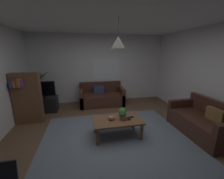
{
  "coord_description": "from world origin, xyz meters",
  "views": [
    {
      "loc": [
        -0.68,
        -2.91,
        1.9
      ],
      "look_at": [
        0.0,
        0.3,
        1.05
      ],
      "focal_mm": 22.73,
      "sensor_mm": 36.0,
      "label": 1
    }
  ],
  "objects": [
    {
      "name": "couch_right_side",
      "position": [
        2.07,
        -0.35,
        0.28
      ],
      "size": [
        0.81,
        1.52,
        0.82
      ],
      "rotation": [
        0.0,
        0.0,
        -1.57
      ],
      "color": "#47281E",
      "rests_on": "ground"
    },
    {
      "name": "book_on_table_1",
      "position": [
        -0.07,
        -0.02,
        0.46
      ],
      "size": [
        0.16,
        0.14,
        0.03
      ],
      "primitive_type": "cube",
      "rotation": [
        0.0,
        0.0,
        0.2
      ],
      "color": "#99663F",
      "rests_on": "coffee_table"
    },
    {
      "name": "remote_on_table_0",
      "position": [
        0.28,
        -0.06,
        0.43
      ],
      "size": [
        0.14,
        0.15,
        0.02
      ],
      "primitive_type": "cube",
      "rotation": [
        0.0,
        0.0,
        0.7
      ],
      "color": "black",
      "rests_on": "coffee_table"
    },
    {
      "name": "coffee_table",
      "position": [
        0.06,
        -0.03,
        0.36
      ],
      "size": [
        1.11,
        0.65,
        0.42
      ],
      "color": "brown",
      "rests_on": "ground"
    },
    {
      "name": "tv",
      "position": [
        -1.99,
        1.84,
        0.77
      ],
      "size": [
        0.84,
        0.16,
        0.52
      ],
      "color": "black",
      "rests_on": "tv_stand"
    },
    {
      "name": "bookshelf_corner",
      "position": [
        -2.17,
        1.14,
        0.72
      ],
      "size": [
        0.7,
        0.31,
        1.4
      ],
      "color": "brown",
      "rests_on": "ground"
    },
    {
      "name": "ceiling",
      "position": [
        0.0,
        0.0,
        2.59
      ],
      "size": [
        5.07,
        5.22,
        0.02
      ],
      "primitive_type": "cube",
      "color": "white"
    },
    {
      "name": "floor",
      "position": [
        0.0,
        0.0,
        -0.01
      ],
      "size": [
        5.07,
        5.22,
        0.02
      ],
      "primitive_type": "cube",
      "color": "brown",
      "rests_on": "ground"
    },
    {
      "name": "pendant_lamp",
      "position": [
        0.06,
        -0.03,
        2.1
      ],
      "size": [
        0.29,
        0.29,
        0.6
      ],
      "color": "black"
    },
    {
      "name": "book_on_table_2",
      "position": [
        -0.08,
        -0.01,
        0.49
      ],
      "size": [
        0.13,
        0.13,
        0.02
      ],
      "primitive_type": "cube",
      "rotation": [
        0.0,
        0.0,
        0.12
      ],
      "color": "#99663F",
      "rests_on": "coffee_table"
    },
    {
      "name": "remote_on_table_1",
      "position": [
        0.37,
        -0.0,
        0.43
      ],
      "size": [
        0.16,
        0.06,
        0.02
      ],
      "primitive_type": "cube",
      "rotation": [
        0.0,
        0.0,
        4.78
      ],
      "color": "black",
      "rests_on": "coffee_table"
    },
    {
      "name": "couch_under_window",
      "position": [
        -0.01,
        2.14,
        0.28
      ],
      "size": [
        1.6,
        0.81,
        0.82
      ],
      "color": "#47281E",
      "rests_on": "ground"
    },
    {
      "name": "potted_palm_corner",
      "position": [
        -2.14,
        2.3,
        0.55
      ],
      "size": [
        0.75,
        0.7,
        1.35
      ],
      "color": "beige",
      "rests_on": "ground"
    },
    {
      "name": "wall_right",
      "position": [
        2.57,
        0.0,
        1.29
      ],
      "size": [
        0.06,
        5.22,
        2.58
      ],
      "primitive_type": "cube",
      "color": "silver",
      "rests_on": "ground"
    },
    {
      "name": "potted_plant_on_table",
      "position": [
        0.18,
        -0.04,
        0.56
      ],
      "size": [
        0.2,
        0.2,
        0.27
      ],
      "color": "brown",
      "rests_on": "coffee_table"
    },
    {
      "name": "tv_stand",
      "position": [
        -1.99,
        1.86,
        0.25
      ],
      "size": [
        0.9,
        0.44,
        0.5
      ],
      "primitive_type": "cube",
      "color": "black",
      "rests_on": "ground"
    },
    {
      "name": "wall_back",
      "position": [
        0.0,
        2.64,
        1.29
      ],
      "size": [
        5.19,
        0.06,
        2.58
      ],
      "primitive_type": "cube",
      "color": "silver",
      "rests_on": "ground"
    },
    {
      "name": "window_pane",
      "position": [
        0.24,
        2.61,
        1.12
      ],
      "size": [
        1.01,
        0.01,
        1.11
      ],
      "primitive_type": "cube",
      "color": "white"
    },
    {
      "name": "rug",
      "position": [
        0.0,
        -0.2,
        0.0
      ],
      "size": [
        3.3,
        2.87,
        0.01
      ],
      "primitive_type": "cube",
      "color": "slate",
      "rests_on": "ground"
    },
    {
      "name": "book_on_table_0",
      "position": [
        -0.09,
        -0.01,
        0.43
      ],
      "size": [
        0.13,
        0.11,
        0.03
      ],
      "primitive_type": "cube",
      "rotation": [
        0.0,
        0.0,
        -0.13
      ],
      "color": "#99663F",
      "rests_on": "coffee_table"
    }
  ]
}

